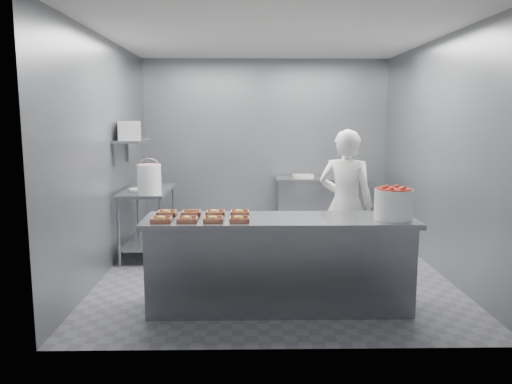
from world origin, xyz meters
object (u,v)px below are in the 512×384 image
(appliance, at_px, (129,131))
(tray_1, at_px, (187,219))
(tray_2, at_px, (213,219))
(worker, at_px, (346,205))
(tray_0, at_px, (161,219))
(tray_3, at_px, (239,219))
(tray_5, at_px, (191,213))
(prep_table, at_px, (148,212))
(tray_4, at_px, (167,213))
(tray_6, at_px, (215,213))
(tray_7, at_px, (240,212))
(strawberry_tub, at_px, (393,203))
(glaze_bucket, at_px, (149,179))
(back_counter, at_px, (322,205))
(service_counter, at_px, (279,263))

(appliance, bearing_deg, tray_1, -77.14)
(tray_2, relative_size, worker, 0.11)
(tray_0, bearing_deg, tray_3, 0.00)
(tray_0, height_order, appliance, appliance)
(tray_1, bearing_deg, tray_5, 89.45)
(prep_table, relative_size, tray_5, 6.40)
(tray_4, bearing_deg, worker, 21.72)
(tray_5, bearing_deg, tray_0, -127.68)
(tray_2, distance_m, tray_6, 0.31)
(tray_4, bearing_deg, tray_5, 0.00)
(tray_7, bearing_deg, tray_1, -146.75)
(tray_2, height_order, strawberry_tub, strawberry_tub)
(worker, bearing_deg, glaze_bucket, 10.32)
(tray_4, relative_size, appliance, 0.58)
(worker, height_order, glaze_bucket, worker)
(back_counter, relative_size, strawberry_tub, 4.22)
(tray_3, bearing_deg, worker, 41.88)
(tray_4, xyz_separation_m, tray_6, (0.48, 0.00, 0.00))
(tray_0, relative_size, tray_2, 1.00)
(service_counter, height_order, back_counter, same)
(service_counter, relative_size, tray_1, 13.88)
(tray_3, distance_m, tray_7, 0.31)
(tray_2, bearing_deg, tray_5, 126.98)
(tray_5, distance_m, tray_6, 0.24)
(tray_2, bearing_deg, prep_table, 115.96)
(tray_0, height_order, tray_6, same)
(tray_5, xyz_separation_m, appliance, (-0.96, 1.61, 0.77))
(prep_table, relative_size, tray_7, 6.40)
(back_counter, height_order, glaze_bucket, glaze_bucket)
(back_counter, xyz_separation_m, tray_6, (-1.52, -3.09, 0.47))
(tray_3, bearing_deg, tray_4, 156.39)
(tray_6, bearing_deg, tray_5, 180.00)
(tray_1, distance_m, tray_2, 0.24)
(service_counter, relative_size, tray_6, 13.88)
(service_counter, xyz_separation_m, worker, (0.82, 0.92, 0.41))
(prep_table, xyz_separation_m, tray_3, (1.27, -2.11, 0.33))
(tray_4, height_order, appliance, appliance)
(tray_3, height_order, tray_5, tray_3)
(back_counter, xyz_separation_m, worker, (-0.08, -2.33, 0.41))
(tray_2, height_order, worker, worker)
(tray_3, relative_size, tray_5, 1.00)
(tray_3, distance_m, appliance, 2.52)
(strawberry_tub, bearing_deg, tray_4, 174.14)
(tray_2, xyz_separation_m, tray_5, (-0.24, 0.31, -0.00))
(back_counter, distance_m, glaze_bucket, 3.06)
(tray_3, bearing_deg, back_counter, 69.35)
(service_counter, relative_size, appliance, 8.09)
(back_counter, height_order, tray_2, tray_2)
(tray_1, bearing_deg, tray_6, 52.67)
(back_counter, distance_m, tray_7, 3.38)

